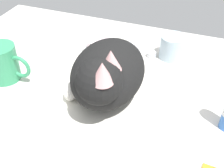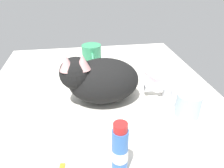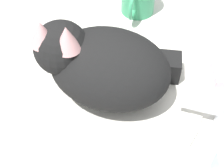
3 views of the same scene
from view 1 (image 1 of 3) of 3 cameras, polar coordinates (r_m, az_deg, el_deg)
ground_plane at (r=74.50cm, az=-0.68°, el=-3.66°), size 110.00×82.50×3.00cm
sink_basin at (r=73.17cm, az=-0.69°, el=-2.49°), size 36.74×36.74×1.01cm
faucet at (r=88.21cm, az=4.16°, el=6.70°), size 13.60×10.32×5.04cm
cat at (r=67.18cm, az=-1.28°, el=2.00°), size 19.27×26.17×17.32cm
coffee_mug at (r=82.40cm, az=-20.49°, el=3.86°), size 12.84×8.39×9.82cm
rinse_cup at (r=88.49cm, az=11.71°, el=7.08°), size 7.39×7.39×7.09cm
soap_dish at (r=92.35cm, az=-2.43°, el=7.19°), size 9.00×6.40×1.20cm
soap_bar at (r=91.53cm, az=-2.45°, el=8.05°), size 8.13×6.43×2.02cm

